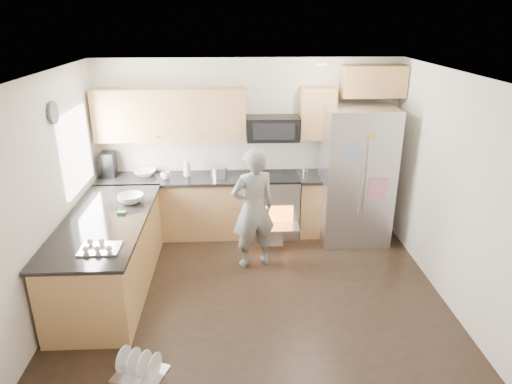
{
  "coord_description": "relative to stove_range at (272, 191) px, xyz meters",
  "views": [
    {
      "loc": [
        -0.2,
        -4.7,
        3.18
      ],
      "look_at": [
        0.05,
        0.5,
        1.14
      ],
      "focal_mm": 32.0,
      "sensor_mm": 36.0,
      "label": 1
    }
  ],
  "objects": [
    {
      "name": "ground",
      "position": [
        -0.35,
        -1.69,
        -0.68
      ],
      "size": [
        4.5,
        4.5,
        0.0
      ],
      "primitive_type": "plane",
      "color": "black",
      "rests_on": "ground"
    },
    {
      "name": "room_shell",
      "position": [
        -0.39,
        -1.68,
        1.0
      ],
      "size": [
        4.54,
        4.04,
        2.62
      ],
      "color": "beige",
      "rests_on": "ground"
    },
    {
      "name": "back_cabinet_run",
      "position": [
        -0.94,
        0.05,
        0.29
      ],
      "size": [
        4.45,
        0.64,
        2.5
      ],
      "color": "#B48848",
      "rests_on": "ground"
    },
    {
      "name": "peninsula",
      "position": [
        -2.1,
        -1.44,
        -0.21
      ],
      "size": [
        0.96,
        2.36,
        1.03
      ],
      "color": "#B48848",
      "rests_on": "ground"
    },
    {
      "name": "stove_range",
      "position": [
        0.0,
        0.0,
        0.0
      ],
      "size": [
        0.76,
        0.97,
        1.79
      ],
      "color": "#B7B7BC",
      "rests_on": "ground"
    },
    {
      "name": "refrigerator",
      "position": [
        1.19,
        -0.24,
        0.32
      ],
      "size": [
        0.98,
        0.78,
        1.99
      ],
      "rotation": [
        0.0,
        0.0,
        0.01
      ],
      "color": "#B7B7BC",
      "rests_on": "ground"
    },
    {
      "name": "person",
      "position": [
        -0.33,
        -0.97,
        0.14
      ],
      "size": [
        0.69,
        0.56,
        1.63
      ],
      "primitive_type": "imported",
      "rotation": [
        0.0,
        0.0,
        3.48
      ],
      "color": "gray",
      "rests_on": "ground"
    },
    {
      "name": "dish_rack",
      "position": [
        -1.48,
        -2.98,
        -0.6
      ],
      "size": [
        0.55,
        0.5,
        0.28
      ],
      "rotation": [
        0.0,
        0.0,
        -0.35
      ],
      "color": "#B7B7BC",
      "rests_on": "ground"
    }
  ]
}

